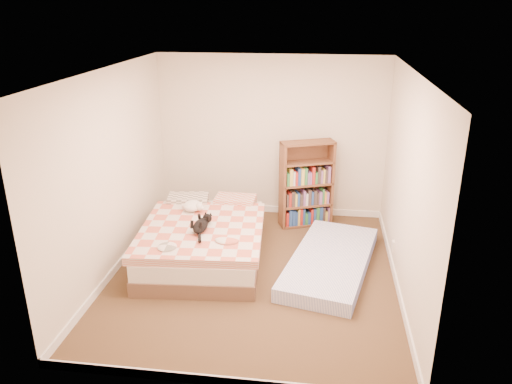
# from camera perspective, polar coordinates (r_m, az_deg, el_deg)

# --- Properties ---
(room) EXTENTS (3.51, 4.01, 2.51)m
(room) POSITION_cam_1_polar(r_m,az_deg,el_deg) (5.87, -0.25, 0.90)
(room) COLOR #4E3421
(room) RESTS_ON ground
(bed) EXTENTS (1.67, 2.21, 0.56)m
(bed) POSITION_cam_1_polar(r_m,az_deg,el_deg) (6.71, -5.88, -5.29)
(bed) COLOR brown
(bed) RESTS_ON room
(bookshelf) EXTENTS (0.88, 0.54, 1.31)m
(bookshelf) POSITION_cam_1_polar(r_m,az_deg,el_deg) (7.57, 5.75, -0.13)
(bookshelf) COLOR #58331E
(bookshelf) RESTS_ON room
(floor_mattress) EXTENTS (1.33, 2.18, 0.18)m
(floor_mattress) POSITION_cam_1_polar(r_m,az_deg,el_deg) (6.51, 8.48, -7.90)
(floor_mattress) COLOR #7884C8
(floor_mattress) RESTS_ON room
(black_cat) EXTENTS (0.26, 0.66, 0.15)m
(black_cat) POSITION_cam_1_polar(r_m,az_deg,el_deg) (6.35, -6.27, -3.72)
(black_cat) COLOR black
(black_cat) RESTS_ON bed
(white_dog) EXTENTS (0.34, 0.36, 0.14)m
(white_dog) POSITION_cam_1_polar(r_m,az_deg,el_deg) (6.92, -7.22, -1.60)
(white_dog) COLOR white
(white_dog) RESTS_ON bed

